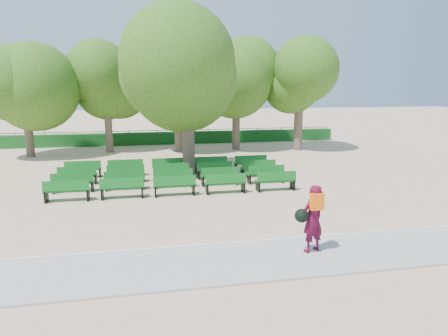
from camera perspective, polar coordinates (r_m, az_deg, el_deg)
ground at (r=17.04m, az=-4.73°, el=-3.12°), size 120.00×120.00×0.00m
paving at (r=10.12m, az=0.18°, el=-13.51°), size 30.00×2.20×0.06m
curb at (r=11.14m, az=-1.01°, el=-10.95°), size 30.00×0.12×0.10m
hedge at (r=30.68m, az=-7.72°, el=4.28°), size 26.00×0.70×0.90m
fence at (r=31.13m, az=-7.75°, el=3.55°), size 26.00×0.10×1.02m
tree_line at (r=26.79m, az=-7.16°, el=2.26°), size 21.80×6.80×7.04m
bench_array at (r=18.20m, az=-7.39°, el=-1.94°), size 1.70×0.60×1.06m
tree_among at (r=19.28m, az=-5.27°, el=12.73°), size 5.16×5.16×7.06m
person at (r=10.64m, az=12.47°, el=-6.94°), size 0.90×0.64×1.80m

